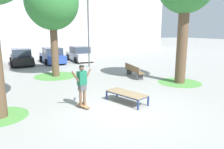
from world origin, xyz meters
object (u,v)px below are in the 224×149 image
object	(u,v)px
skater	(82,83)
car_white	(80,54)
skate_box	(127,94)
light_post	(88,22)
park_bench	(134,71)
tree_mid_back	(52,3)
car_black	(21,57)
skateboard	(83,106)
car_blue	(52,56)

from	to	relation	value
skater	car_white	size ratio (longest dim) A/B	0.40
skate_box	skater	bearing A→B (deg)	172.67
light_post	park_bench	bearing A→B (deg)	-75.03
skate_box	tree_mid_back	world-z (taller)	tree_mid_back
skater	car_black	bearing A→B (deg)	97.04
skateboard	skater	size ratio (longest dim) A/B	0.48
tree_mid_back	park_bench	distance (m)	7.05
skateboard	car_blue	xyz separation A→B (m)	(1.18, 13.01, 0.61)
park_bench	skateboard	bearing A→B (deg)	-140.32
skateboard	park_bench	distance (m)	6.52
tree_mid_back	car_black	size ratio (longest dim) A/B	1.62
skater	car_blue	size ratio (longest dim) A/B	0.40
skater	car_white	xyz separation A→B (m)	(3.96, 13.17, -0.38)
car_blue	light_post	size ratio (longest dim) A/B	0.73
skater	tree_mid_back	bearing A→B (deg)	87.94
car_white	skater	bearing A→B (deg)	-106.74
car_black	light_post	bearing A→B (deg)	-35.49
car_black	park_bench	bearing A→B (deg)	-53.37
skateboard	skater	bearing A→B (deg)	110.19
car_white	light_post	size ratio (longest dim) A/B	0.73
tree_mid_back	light_post	bearing A→B (deg)	36.92
car_black	skateboard	bearing A→B (deg)	-82.96
car_black	skater	bearing A→B (deg)	-82.96
tree_mid_back	park_bench	bearing A→B (deg)	-28.87
car_blue	car_white	world-z (taller)	same
skate_box	skater	xyz separation A→B (m)	(-1.96, 0.25, 0.66)
tree_mid_back	car_blue	bearing A→B (deg)	81.49
skateboard	car_white	xyz separation A→B (m)	(3.96, 13.18, 0.61)
car_black	car_blue	size ratio (longest dim) A/B	0.99
car_blue	park_bench	world-z (taller)	car_blue
skater	light_post	distance (m)	10.37
car_blue	skater	bearing A→B (deg)	-95.16
tree_mid_back	light_post	world-z (taller)	tree_mid_back
skate_box	car_white	size ratio (longest dim) A/B	0.48
skateboard	park_bench	xyz separation A→B (m)	(5.01, 4.15, 0.37)
skateboard	skater	xyz separation A→B (m)	(-0.00, 0.00, 0.99)
skater	tree_mid_back	xyz separation A→B (m)	(0.24, 6.78, 3.86)
light_post	skate_box	bearing A→B (deg)	-99.87
skate_box	car_black	distance (m)	13.78
skater	car_black	distance (m)	13.16
car_blue	light_post	bearing A→B (deg)	-56.44
skater	light_post	xyz separation A→B (m)	(3.63, 9.32, 2.75)
skater	park_bench	xyz separation A→B (m)	(5.01, 4.15, -0.62)
skateboard	car_black	world-z (taller)	car_black
skate_box	car_blue	xyz separation A→B (m)	(-0.78, 13.26, 0.28)
tree_mid_back	light_post	xyz separation A→B (m)	(3.38, 2.54, -1.11)
tree_mid_back	car_white	xyz separation A→B (m)	(3.72, 6.40, -4.24)
park_bench	skate_box	bearing A→B (deg)	-124.68
car_blue	light_post	world-z (taller)	light_post
skateboard	park_bench	world-z (taller)	park_bench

